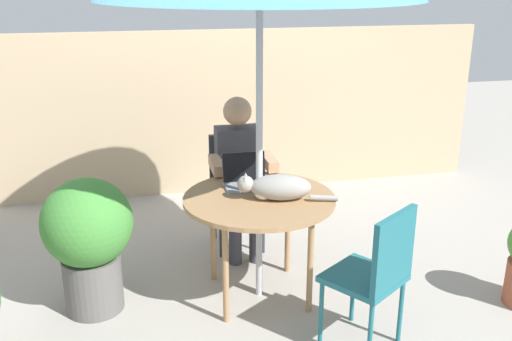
{
  "coord_description": "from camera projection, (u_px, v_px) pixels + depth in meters",
  "views": [
    {
      "loc": [
        -0.77,
        -3.47,
        2.15
      ],
      "look_at": [
        0.0,
        0.1,
        0.88
      ],
      "focal_mm": 40.65,
      "sensor_mm": 36.0,
      "label": 1
    }
  ],
  "objects": [
    {
      "name": "patio_table",
      "position": [
        259.0,
        205.0,
        3.85
      ],
      "size": [
        1.01,
        1.01,
        0.73
      ],
      "color": "#9E754C",
      "rests_on": "ground"
    },
    {
      "name": "chair_occupied",
      "position": [
        236.0,
        181.0,
        4.69
      ],
      "size": [
        0.4,
        0.4,
        0.9
      ],
      "color": "#33383F",
      "rests_on": "ground"
    },
    {
      "name": "potted_plant_by_chair",
      "position": [
        89.0,
        236.0,
        3.73
      ],
      "size": [
        0.58,
        0.58,
        0.92
      ],
      "color": "#595654",
      "rests_on": "ground"
    },
    {
      "name": "fence_back",
      "position": [
        213.0,
        113.0,
        5.74
      ],
      "size": [
        5.49,
        0.08,
        1.62
      ],
      "primitive_type": "cube",
      "color": "tan",
      "rests_on": "ground"
    },
    {
      "name": "chair_empty",
      "position": [
        377.0,
        269.0,
        3.31
      ],
      "size": [
        0.56,
        0.56,
        0.9
      ],
      "color": "#1E606B",
      "rests_on": "ground"
    },
    {
      "name": "laptop",
      "position": [
        245.0,
        176.0,
        4.02
      ],
      "size": [
        0.3,
        0.25,
        0.21
      ],
      "color": "gray",
      "rests_on": "patio_table"
    },
    {
      "name": "person_seated",
      "position": [
        239.0,
        167.0,
        4.49
      ],
      "size": [
        0.48,
        0.48,
        1.24
      ],
      "color": "#3F3F47",
      "rests_on": "ground"
    },
    {
      "name": "ground_plane",
      "position": [
        259.0,
        294.0,
        4.07
      ],
      "size": [
        14.0,
        14.0,
        0.0
      ],
      "primitive_type": "plane",
      "color": "gray"
    },
    {
      "name": "cat",
      "position": [
        277.0,
        187.0,
        3.76
      ],
      "size": [
        0.63,
        0.28,
        0.17
      ],
      "color": "gray",
      "rests_on": "patio_table"
    }
  ]
}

